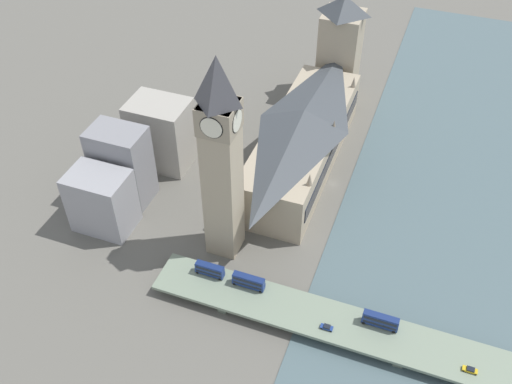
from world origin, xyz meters
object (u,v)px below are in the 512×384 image
object	(u,v)px
double_decker_bus_lead	(249,281)
road_bridge	(403,343)
double_decker_bus_rear	(380,320)
car_northbound_mid	(327,327)
victoria_tower	(340,48)
double_decker_bus_mid	(210,269)
car_northbound_lead	(470,370)
clock_tower	(221,157)
parliament_hall	(303,138)

from	to	relation	value
double_decker_bus_lead	road_bridge	bearing A→B (deg)	176.09
double_decker_bus_rear	car_northbound_mid	bearing A→B (deg)	23.90
double_decker_bus_lead	double_decker_bus_rear	size ratio (longest dim) A/B	0.97
victoria_tower	double_decker_bus_mid	size ratio (longest dim) A/B	5.37
car_northbound_lead	car_northbound_mid	distance (m)	43.67
road_bridge	double_decker_bus_mid	size ratio (longest dim) A/B	16.30
clock_tower	car_northbound_mid	world-z (taller)	clock_tower
road_bridge	car_northbound_mid	bearing A→B (deg)	8.39
parliament_hall	double_decker_bus_rear	bearing A→B (deg)	123.19
clock_tower	double_decker_bus_rear	bearing A→B (deg)	163.25
parliament_hall	car_northbound_lead	distance (m)	110.53
parliament_hall	clock_tower	xyz separation A→B (m)	(12.41, 55.03, 28.27)
double_decker_bus_lead	car_northbound_mid	distance (m)	29.95
parliament_hall	double_decker_bus_mid	bearing A→B (deg)	81.58
clock_tower	double_decker_bus_mid	bearing A→B (deg)	95.32
clock_tower	double_decker_bus_lead	distance (m)	42.48
double_decker_bus_mid	road_bridge	bearing A→B (deg)	176.75
car_northbound_mid	double_decker_bus_rear	bearing A→B (deg)	-156.10
road_bridge	double_decker_bus_lead	xyz separation A→B (m)	(52.56, -3.60, 3.58)
clock_tower	parliament_hall	bearing A→B (deg)	-102.70
car_northbound_mid	double_decker_bus_mid	bearing A→B (deg)	-9.53
clock_tower	road_bridge	distance (m)	81.49
double_decker_bus_mid	double_decker_bus_rear	bearing A→B (deg)	179.56
car_northbound_mid	victoria_tower	bearing A→B (deg)	-76.79
double_decker_bus_lead	double_decker_bus_rear	bearing A→B (deg)	179.67
road_bridge	double_decker_bus_rear	xyz separation A→B (m)	(8.16, -3.34, 3.65)
car_northbound_lead	clock_tower	bearing A→B (deg)	-15.52
parliament_hall	clock_tower	distance (m)	63.10
double_decker_bus_mid	car_northbound_lead	xyz separation A→B (m)	(-86.90, 6.90, -1.95)
victoria_tower	road_bridge	distance (m)	147.95
double_decker_bus_mid	double_decker_bus_lead	bearing A→B (deg)	179.23
clock_tower	double_decker_bus_mid	size ratio (longest dim) A/B	7.71
victoria_tower	double_decker_bus_mid	xyz separation A→B (m)	(10.70, 131.35, -18.48)
clock_tower	car_northbound_lead	world-z (taller)	clock_tower
double_decker_bus_mid	car_northbound_mid	size ratio (longest dim) A/B	2.54
clock_tower	victoria_tower	distance (m)	115.56
parliament_hall	victoria_tower	xyz separation A→B (m)	(0.06, -58.64, 11.51)
double_decker_bus_lead	car_northbound_mid	xyz separation A→B (m)	(-29.03, 7.07, -2.06)
car_northbound_lead	double_decker_bus_rear	bearing A→B (deg)	-12.84
clock_tower	double_decker_bus_mid	xyz separation A→B (m)	(-1.65, 17.69, -35.24)
car_northbound_lead	parliament_hall	bearing A→B (deg)	-46.28
car_northbound_mid	car_northbound_lead	bearing A→B (deg)	-179.53
double_decker_bus_mid	parliament_hall	bearing A→B (deg)	-98.42
double_decker_bus_lead	double_decker_bus_mid	xyz separation A→B (m)	(14.21, -0.19, -0.12)
victoria_tower	road_bridge	xyz separation A→B (m)	(-56.07, 135.14, -21.94)
double_decker_bus_mid	double_decker_bus_rear	distance (m)	58.62
victoria_tower	double_decker_bus_lead	xyz separation A→B (m)	(-3.50, 131.55, -18.36)
road_bridge	double_decker_bus_lead	distance (m)	52.81
clock_tower	car_northbound_lead	distance (m)	99.14
parliament_hall	road_bridge	size ratio (longest dim) A/B	0.55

